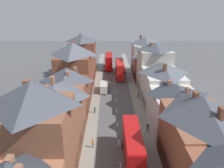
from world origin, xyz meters
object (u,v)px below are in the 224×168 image
Objects in this scene: pedestrian_mid_left at (93,143)px; delivery_van at (104,87)px; car_parked_right_a at (123,70)px; car_near_blue at (105,67)px; pedestrian_far_right at (138,95)px; double_decker_bus_far_approaching at (109,61)px; pedestrian_far_left at (95,109)px; double_decker_bus_mid_street at (132,146)px; double_decker_bus_lead at (120,69)px; pedestrian_mid_right at (148,126)px.

delivery_van is at bearing 87.07° from pedestrian_mid_left.
car_parked_right_a is at bearing 70.92° from delivery_van.
delivery_van is (0.00, -21.81, 0.54)m from car_near_blue.
pedestrian_mid_left is at bearing -116.29° from pedestrian_far_right.
double_decker_bus_far_approaching is 23.34m from delivery_van.
delivery_van is at bearing 151.46° from pedestrian_far_right.
car_parked_right_a is 31.61m from pedestrian_far_left.
double_decker_bus_far_approaching is at bearing 86.82° from delivery_van.
double_decker_bus_mid_street is at bearing -67.38° from pedestrian_far_left.
double_decker_bus_lead reaches higher than car_parked_right_a.
pedestrian_far_right reaches higher than car_parked_right_a.
double_decker_bus_lead is 2.60× the size of car_parked_right_a.
pedestrian_far_left is (-7.95, -30.59, 0.19)m from car_parked_right_a.
pedestrian_far_left is (-6.64, 15.95, -1.78)m from double_decker_bus_mid_street.
double_decker_bus_mid_street is at bearing -84.46° from car_near_blue.
double_decker_bus_lead is 6.71× the size of pedestrian_mid_left.
double_decker_bus_far_approaching is at bearing 48.24° from car_near_blue.
car_near_blue is 7.32m from car_parked_right_a.
pedestrian_mid_right is at bearing 66.01° from double_decker_bus_mid_street.
double_decker_bus_mid_street is 2.69× the size of car_near_blue.
double_decker_bus_far_approaching reaches higher than pedestrian_far_right.
pedestrian_mid_right is (2.50, -37.99, 0.19)m from car_parked_right_a.
double_decker_bus_mid_street is 24.22m from pedestrian_far_right.
delivery_van is (-1.29, -23.25, -1.48)m from double_decker_bus_far_approaching.
double_decker_bus_lead is 2.69× the size of car_near_blue.
pedestrian_mid_left is (-6.18, 3.44, -1.78)m from double_decker_bus_mid_street.
double_decker_bus_mid_street is 2.60× the size of car_parked_right_a.
double_decker_bus_lead is 41.31m from double_decker_bus_mid_street.
car_parked_right_a is at bearing -47.37° from double_decker_bus_far_approaching.
double_decker_bus_far_approaching is 6.71× the size of pedestrian_far_left.
double_decker_bus_far_approaching is at bearing 86.95° from pedestrian_mid_left.
delivery_van reaches higher than pedestrian_far_left.
pedestrian_mid_right is (8.70, -20.06, -0.30)m from delivery_van.
pedestrian_far_right is (0.09, 15.29, 0.00)m from pedestrian_mid_right.
double_decker_bus_lead reaches higher than pedestrian_mid_right.
double_decker_bus_mid_street is 2.08× the size of delivery_van.
pedestrian_mid_left is at bearing -93.05° from double_decker_bus_far_approaching.
pedestrian_far_left and pedestrian_far_right have the same top height.
pedestrian_far_left is 1.00× the size of pedestrian_far_right.
double_decker_bus_mid_street is at bearing -86.03° from double_decker_bus_far_approaching.
double_decker_bus_far_approaching reaches higher than car_parked_right_a.
double_decker_bus_mid_street is at bearing -99.28° from pedestrian_far_right.
car_near_blue is (-1.29, -1.45, -2.02)m from double_decker_bus_far_approaching.
car_near_blue is (-4.89, 50.43, -2.02)m from double_decker_bus_mid_street.
pedestrian_mid_left is at bearing -92.93° from delivery_van.
car_parked_right_a reaches higher than car_near_blue.
delivery_van is 3.23× the size of pedestrian_mid_right.
double_decker_bus_far_approaching reaches higher than car_near_blue.
pedestrian_mid_right is 15.29m from pedestrian_far_right.
double_decker_bus_far_approaching is at bearing 132.63° from car_parked_right_a.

